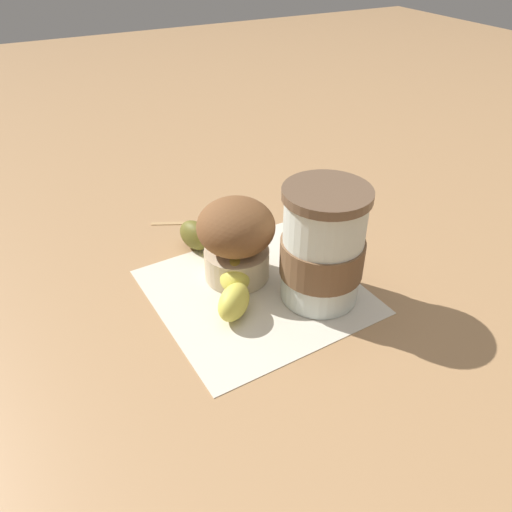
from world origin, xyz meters
TOP-DOWN VIEW (x-y plane):
  - ground_plane at (0.00, 0.00)m, footprint 3.00×3.00m
  - paper_napkin at (0.00, 0.00)m, footprint 0.23×0.23m
  - coffee_cup at (-0.06, 0.04)m, footprint 0.09×0.09m
  - muffin at (0.01, -0.04)m, footprint 0.09×0.09m
  - banana at (0.02, -0.04)m, footprint 0.08×0.20m
  - wooden_stirrer at (0.01, -0.17)m, footprint 0.10×0.05m

SIDE VIEW (x-z plane):
  - ground_plane at x=0.00m, z-range 0.00..0.00m
  - paper_napkin at x=0.00m, z-range 0.00..0.00m
  - wooden_stirrer at x=0.01m, z-range 0.00..0.00m
  - banana at x=0.02m, z-range 0.00..0.04m
  - muffin at x=0.01m, z-range 0.00..0.10m
  - coffee_cup at x=-0.06m, z-range 0.00..0.13m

